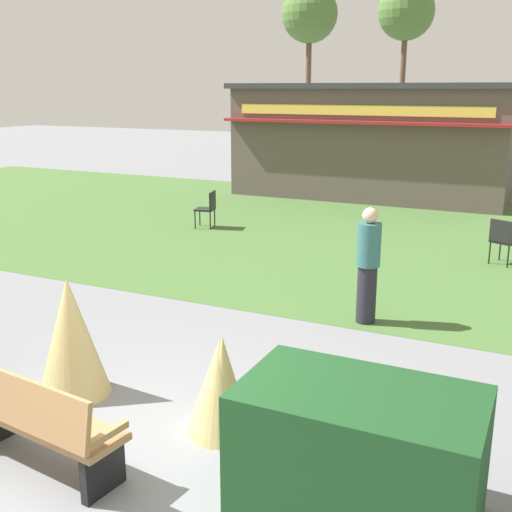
% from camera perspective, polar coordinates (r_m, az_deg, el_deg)
% --- Properties ---
extents(ground_plane, '(80.00, 80.00, 0.00)m').
position_cam_1_polar(ground_plane, '(6.05, -14.13, -18.59)').
color(ground_plane, slate).
extents(lawn_patch, '(36.00, 12.00, 0.01)m').
position_cam_1_polar(lawn_patch, '(14.86, 11.90, 1.86)').
color(lawn_patch, '#446B33').
rests_on(lawn_patch, ground_plane).
extents(park_bench, '(1.75, 0.73, 0.95)m').
position_cam_1_polar(park_bench, '(6.02, -19.29, -13.86)').
color(park_bench, '#9E7547').
rests_on(park_bench, ground_plane).
extents(hedge_right, '(1.85, 1.10, 1.08)m').
position_cam_1_polar(hedge_right, '(5.20, 9.23, -17.28)').
color(hedge_right, '#19421E').
rests_on(hedge_right, ground_plane).
extents(ornamental_grass_behind_left, '(0.79, 0.79, 1.34)m').
position_cam_1_polar(ornamental_grass_behind_left, '(7.21, -16.38, -7.02)').
color(ornamental_grass_behind_left, tan).
rests_on(ornamental_grass_behind_left, ground_plane).
extents(ornamental_grass_behind_right, '(0.56, 0.56, 1.00)m').
position_cam_1_polar(ornamental_grass_behind_right, '(6.26, -3.00, -11.58)').
color(ornamental_grass_behind_right, tan).
rests_on(ornamental_grass_behind_right, ground_plane).
extents(ornamental_grass_behind_center, '(0.71, 0.71, 0.97)m').
position_cam_1_polar(ornamental_grass_behind_center, '(6.28, -3.26, -11.69)').
color(ornamental_grass_behind_center, tan).
rests_on(ornamental_grass_behind_center, ground_plane).
extents(food_kiosk, '(8.45, 5.16, 3.43)m').
position_cam_1_polar(food_kiosk, '(20.74, 11.00, 10.37)').
color(food_kiosk, '#594C47').
rests_on(food_kiosk, ground_plane).
extents(cafe_chair_west, '(0.53, 0.53, 0.89)m').
position_cam_1_polar(cafe_chair_west, '(15.28, -4.34, 4.51)').
color(cafe_chair_west, black).
rests_on(cafe_chair_west, ground_plane).
extents(cafe_chair_east, '(0.58, 0.58, 0.89)m').
position_cam_1_polar(cafe_chair_east, '(12.87, 21.45, 1.51)').
color(cafe_chair_east, black).
rests_on(cafe_chair_east, ground_plane).
extents(person_strolling, '(0.34, 0.34, 1.69)m').
position_cam_1_polar(person_strolling, '(9.09, 10.08, -0.81)').
color(person_strolling, '#23232D').
rests_on(person_strolling, ground_plane).
extents(parked_car_west_slot, '(4.33, 2.31, 1.20)m').
position_cam_1_polar(parked_car_west_slot, '(27.24, 13.32, 9.00)').
color(parked_car_west_slot, maroon).
rests_on(parked_car_west_slot, ground_plane).
extents(tree_left_bg, '(2.80, 2.80, 8.35)m').
position_cam_1_polar(tree_left_bg, '(34.30, 13.43, 20.59)').
color(tree_left_bg, brown).
rests_on(tree_left_bg, ground_plane).
extents(tree_right_bg, '(2.80, 2.80, 8.23)m').
position_cam_1_polar(tree_right_bg, '(33.65, 4.87, 20.83)').
color(tree_right_bg, brown).
rests_on(tree_right_bg, ground_plane).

